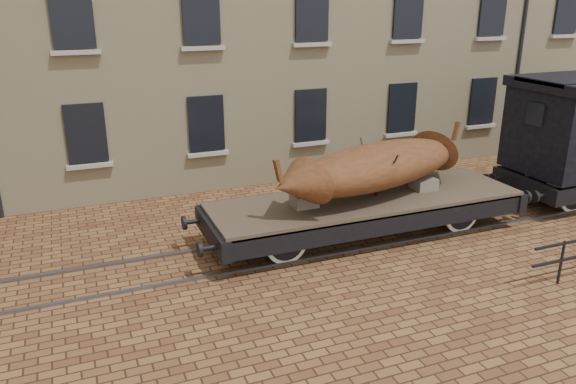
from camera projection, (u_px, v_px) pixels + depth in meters
name	position (u px, v px, depth m)	size (l,w,h in m)	color
ground	(352.00, 238.00, 14.45)	(90.00, 90.00, 0.00)	#54321C
rail_track	(352.00, 237.00, 14.44)	(30.00, 1.52, 0.06)	#59595E
flatcar_wagon	(366.00, 205.00, 14.29)	(9.09, 2.47, 1.37)	#483E2B
iron_boat	(377.00, 166.00, 14.05)	(6.32, 3.15, 1.54)	brown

